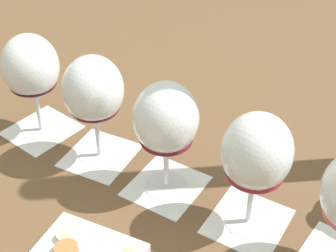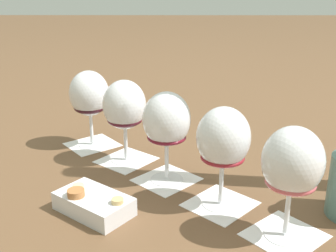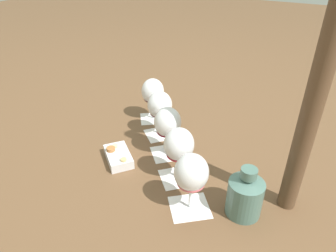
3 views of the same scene
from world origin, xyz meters
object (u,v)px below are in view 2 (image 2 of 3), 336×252
at_px(wine_glass_3, 124,108).
at_px(wine_glass_4, 89,97).
at_px(snack_dish, 93,203).
at_px(wine_glass_2, 167,123).
at_px(wine_glass_0, 292,165).
at_px(wine_glass_1, 223,141).

xyz_separation_m(wine_glass_3, wine_glass_4, (0.10, -0.10, -0.00)).
bearing_deg(snack_dish, wine_glass_2, -135.75).
xyz_separation_m(wine_glass_0, snack_dish, (0.33, -0.07, -0.11)).
height_order(wine_glass_0, wine_glass_3, same).
distance_m(wine_glass_3, snack_dish, 0.26).
relative_size(wine_glass_3, wine_glass_4, 1.00).
height_order(wine_glass_1, snack_dish, wine_glass_1).
height_order(wine_glass_3, snack_dish, wine_glass_3).
xyz_separation_m(wine_glass_0, wine_glass_4, (0.39, -0.40, -0.00)).
bearing_deg(wine_glass_3, wine_glass_1, 134.63).
relative_size(wine_glass_1, wine_glass_4, 1.00).
bearing_deg(snack_dish, wine_glass_1, -172.97).
bearing_deg(wine_glass_0, wine_glass_3, -45.77).
relative_size(wine_glass_0, wine_glass_4, 1.00).
bearing_deg(wine_glass_3, snack_dish, 80.89).
distance_m(wine_glass_2, snack_dish, 0.22).
bearing_deg(snack_dish, wine_glass_3, -99.11).
height_order(wine_glass_0, wine_glass_1, same).
bearing_deg(wine_glass_0, wine_glass_2, -45.58).
xyz_separation_m(wine_glass_1, wine_glass_4, (0.30, -0.30, -0.00)).
distance_m(wine_glass_2, wine_glass_3, 0.14).
bearing_deg(wine_glass_3, wine_glass_0, 134.23).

